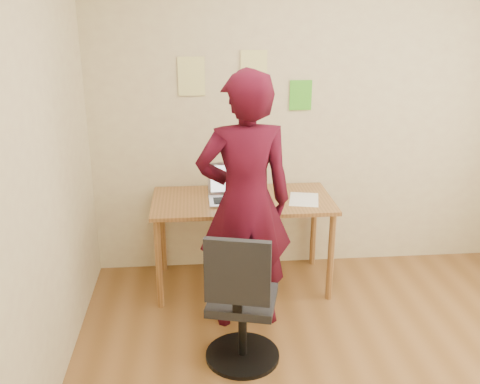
{
  "coord_description": "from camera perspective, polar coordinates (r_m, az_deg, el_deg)",
  "views": [
    {
      "loc": [
        -0.91,
        -2.51,
        2.17
      ],
      "look_at": [
        -0.6,
        0.95,
        0.95
      ],
      "focal_mm": 40.0,
      "sensor_mm": 36.0,
      "label": 1
    }
  ],
  "objects": [
    {
      "name": "wall_note_left",
      "position": [
        4.28,
        -5.21,
        12.19
      ],
      "size": [
        0.21,
        0.0,
        0.3
      ],
      "primitive_type": "cube",
      "color": "#E9E58B",
      "rests_on": "room"
    },
    {
      "name": "wall_note_mid",
      "position": [
        4.31,
        1.48,
        12.92
      ],
      "size": [
        0.21,
        0.0,
        0.3
      ],
      "primitive_type": "cube",
      "color": "#E9E58B",
      "rests_on": "room"
    },
    {
      "name": "person",
      "position": [
        3.61,
        0.54,
        -1.2
      ],
      "size": [
        0.7,
        0.49,
        1.81
      ],
      "primitive_type": "imported",
      "rotation": [
        0.0,
        0.0,
        3.24
      ],
      "color": "#3D0816",
      "rests_on": "ground"
    },
    {
      "name": "wall_note_right",
      "position": [
        4.39,
        6.48,
        10.22
      ],
      "size": [
        0.18,
        0.0,
        0.24
      ],
      "primitive_type": "cube",
      "color": "green",
      "rests_on": "room"
    },
    {
      "name": "paper_sheet",
      "position": [
        4.18,
        6.84,
        -0.79
      ],
      "size": [
        0.28,
        0.36,
        0.0
      ],
      "primitive_type": "cube",
      "rotation": [
        0.0,
        0.0,
        -0.22
      ],
      "color": "white",
      "rests_on": "desk"
    },
    {
      "name": "phone",
      "position": [
        3.98,
        2.68,
        -1.65
      ],
      "size": [
        0.06,
        0.12,
        0.01
      ],
      "rotation": [
        0.0,
        0.0,
        0.0
      ],
      "color": "black",
      "rests_on": "desk"
    },
    {
      "name": "room",
      "position": [
        2.8,
        14.17,
        1.65
      ],
      "size": [
        3.58,
        3.58,
        2.78
      ],
      "color": "brown",
      "rests_on": "ground"
    },
    {
      "name": "desk",
      "position": [
        4.2,
        0.25,
        -1.86
      ],
      "size": [
        1.4,
        0.7,
        0.74
      ],
      "color": "olive",
      "rests_on": "ground"
    },
    {
      "name": "office_chair",
      "position": [
        3.38,
        0.12,
        -12.38
      ],
      "size": [
        0.49,
        0.51,
        0.92
      ],
      "rotation": [
        0.0,
        0.0,
        -0.25
      ],
      "color": "black",
      "rests_on": "ground"
    },
    {
      "name": "laptop",
      "position": [
        4.14,
        -0.85,
        -0.09
      ],
      "size": [
        0.37,
        0.33,
        0.26
      ],
      "rotation": [
        0.0,
        0.0,
        0.02
      ],
      "color": "#ACACB3",
      "rests_on": "desk"
    }
  ]
}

